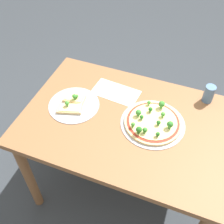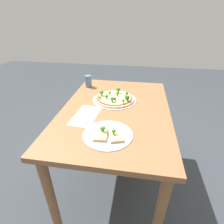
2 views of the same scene
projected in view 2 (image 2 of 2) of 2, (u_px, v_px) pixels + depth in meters
The scene contains 6 objects.
ground_plane at pixel (115, 176), 1.70m from camera, with size 8.00×8.00×0.00m, color #33383D.
dining_table at pixel (116, 120), 1.37m from camera, with size 1.18×0.80×0.76m.
pizza_tray_whole at pixel (115, 98), 1.43m from camera, with size 0.36×0.36×0.07m.
pizza_tray_slice at pixel (108, 134), 1.03m from camera, with size 0.30×0.30×0.06m.
drinking_cup at pixel (88, 81), 1.67m from camera, with size 0.06×0.06×0.11m, color #4C7099.
paper_menu at pixel (86, 116), 1.23m from camera, with size 0.28×0.15×0.00m, color silver.
Camera 2 is at (-1.15, -0.16, 1.40)m, focal length 28.00 mm.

